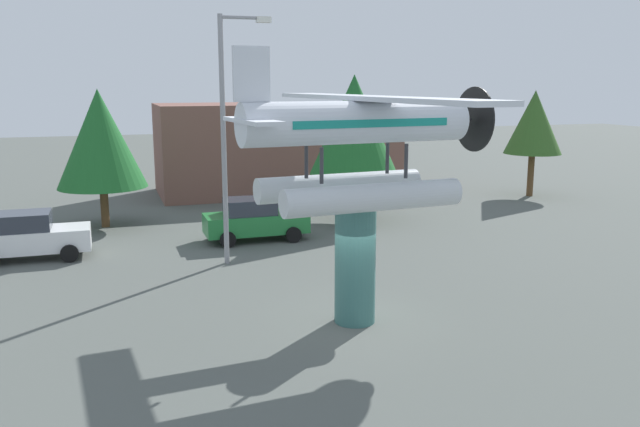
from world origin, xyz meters
TOP-DOWN VIEW (x-y plane):
  - ground_plane at (0.00, 0.00)m, footprint 140.00×140.00m
  - display_pedestal at (0.00, 0.00)m, footprint 1.10×1.10m
  - floatplane_monument at (0.13, 0.01)m, footprint 6.99×10.46m
  - car_near_white at (-9.05, 9.78)m, footprint 4.20×2.02m
  - car_mid_green at (-0.50, 10.08)m, footprint 4.20×2.02m
  - streetlight_primary at (-2.05, 6.95)m, footprint 1.84×0.28m
  - storefront_building at (3.58, 22.00)m, footprint 13.84×6.13m
  - tree_east at (-6.34, 14.70)m, footprint 3.91×3.91m
  - tree_center_back at (4.76, 12.38)m, footprint 4.08×4.08m
  - tree_far_east at (16.95, 15.70)m, footprint 3.21×3.21m

SIDE VIEW (x-z plane):
  - ground_plane at x=0.00m, z-range 0.00..0.00m
  - car_near_white at x=-9.05m, z-range 0.00..1.76m
  - car_mid_green at x=-0.50m, z-range 0.00..1.76m
  - display_pedestal at x=0.00m, z-range 0.00..3.25m
  - storefront_building at x=3.58m, z-range 0.00..5.21m
  - tree_east at x=-6.34m, z-range 0.90..7.05m
  - tree_far_east at x=16.95m, z-range 1.19..7.20m
  - tree_center_back at x=4.76m, z-range 1.11..7.89m
  - floatplane_monument at x=0.13m, z-range 2.92..6.92m
  - streetlight_primary at x=-2.05m, z-range 0.65..9.32m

